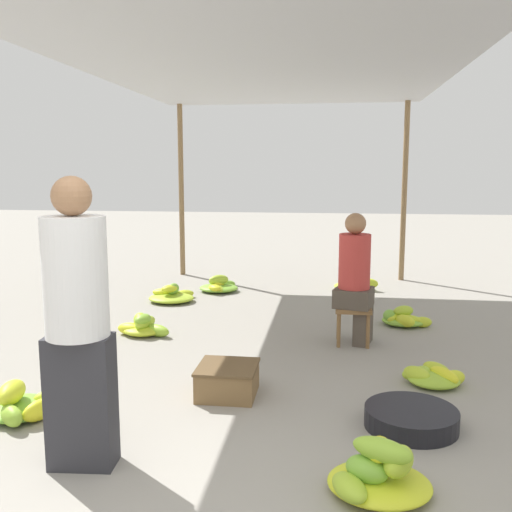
% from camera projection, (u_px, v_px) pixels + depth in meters
% --- Properties ---
extents(canopy_post_back_left, '(0.08, 0.08, 2.67)m').
position_uv_depth(canopy_post_back_left, '(181.00, 191.00, 8.96)').
color(canopy_post_back_left, olive).
rests_on(canopy_post_back_left, ground).
extents(canopy_post_back_right, '(0.08, 0.08, 2.67)m').
position_uv_depth(canopy_post_back_right, '(404.00, 192.00, 8.52)').
color(canopy_post_back_right, olive).
rests_on(canopy_post_back_right, ground).
extents(canopy_tarp, '(3.83, 6.84, 0.04)m').
position_uv_depth(canopy_tarp, '(266.00, 61.00, 5.38)').
color(canopy_tarp, '#B2B2B7').
rests_on(canopy_tarp, canopy_post_front_left).
extents(vendor_foreground, '(0.38, 0.37, 1.64)m').
position_uv_depth(vendor_foreground, '(78.00, 320.00, 3.14)').
color(vendor_foreground, '#2D2D33').
rests_on(vendor_foreground, ground).
extents(stool, '(0.34, 0.34, 0.37)m').
position_uv_depth(stool, '(353.00, 313.00, 5.49)').
color(stool, brown).
rests_on(stool, ground).
extents(vendor_seated, '(0.41, 0.41, 1.27)m').
position_uv_depth(vendor_seated, '(356.00, 277.00, 5.44)').
color(vendor_seated, '#4C4238').
rests_on(vendor_seated, ground).
extents(basin_black, '(0.61, 0.61, 0.13)m').
position_uv_depth(basin_black, '(411.00, 418.00, 3.73)').
color(basin_black, black).
rests_on(basin_black, ground).
extents(banana_pile_left_0, '(0.61, 0.36, 0.23)m').
position_uv_depth(banana_pile_left_0, '(143.00, 327.00, 5.80)').
color(banana_pile_left_0, '#A9C82E').
rests_on(banana_pile_left_0, ground).
extents(banana_pile_left_1, '(0.58, 0.63, 0.24)m').
position_uv_depth(banana_pile_left_1, '(172.00, 296.00, 7.29)').
color(banana_pile_left_1, '#BED02A').
rests_on(banana_pile_left_1, ground).
extents(banana_pile_left_2, '(0.57, 0.56, 0.25)m').
position_uv_depth(banana_pile_left_2, '(20.00, 405.00, 3.89)').
color(banana_pile_left_2, '#C5D329').
rests_on(banana_pile_left_2, ground).
extents(banana_pile_left_3, '(0.53, 0.61, 0.23)m').
position_uv_depth(banana_pile_left_3, '(219.00, 286.00, 7.87)').
color(banana_pile_left_3, yellow).
rests_on(banana_pile_left_3, ground).
extents(banana_pile_right_0, '(0.55, 0.51, 0.32)m').
position_uv_depth(banana_pile_right_0, '(378.00, 474.00, 2.95)').
color(banana_pile_right_0, '#7BB536').
rests_on(banana_pile_right_0, ground).
extents(banana_pile_right_1, '(0.61, 0.49, 0.29)m').
position_uv_depth(banana_pile_right_1, '(355.00, 283.00, 7.99)').
color(banana_pile_right_1, '#BACF2B').
rests_on(banana_pile_right_1, ground).
extents(banana_pile_right_2, '(0.53, 0.48, 0.21)m').
position_uv_depth(banana_pile_right_2, '(403.00, 319.00, 6.15)').
color(banana_pile_right_2, '#A6C72E').
rests_on(banana_pile_right_2, ground).
extents(banana_pile_right_3, '(0.53, 0.47, 0.14)m').
position_uv_depth(banana_pile_right_3, '(432.00, 376.00, 4.48)').
color(banana_pile_right_3, '#98C131').
rests_on(banana_pile_right_3, ground).
extents(crate_near, '(0.44, 0.44, 0.23)m').
position_uv_depth(crate_near, '(228.00, 380.00, 4.26)').
color(crate_near, brown).
rests_on(crate_near, ground).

